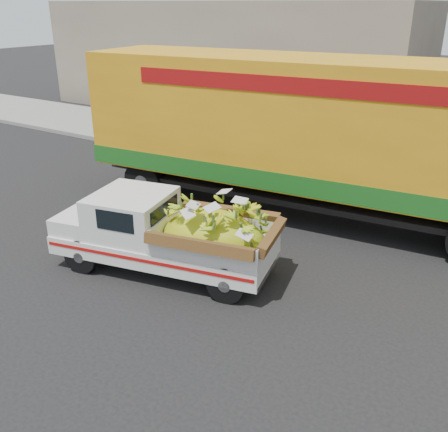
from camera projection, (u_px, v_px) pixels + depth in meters
The scene contains 6 objects.
ground at pixel (189, 269), 10.00m from camera, with size 100.00×100.00×0.00m, color black.
curb at pixel (314, 179), 14.83m from camera, with size 60.00×0.25×0.15m, color gray.
sidewalk at pixel (340, 162), 16.46m from camera, with size 60.00×4.00×0.14m, color gray.
building_left at pixel (230, 57), 24.04m from camera, with size 18.00×6.00×5.00m, color gray.
pickup_truck at pixel (179, 235), 9.58m from camera, with size 4.55×2.44×1.51m.
semi_trailer at pixel (326, 134), 11.54m from camera, with size 12.04×3.63×3.80m.
Camera 1 is at (5.34, -7.00, 4.91)m, focal length 40.00 mm.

